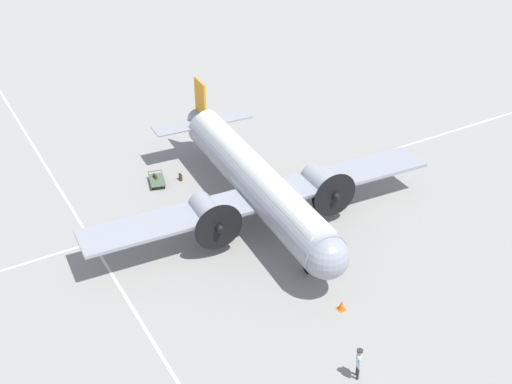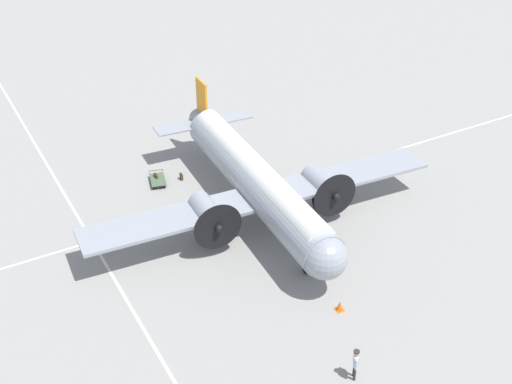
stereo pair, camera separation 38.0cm
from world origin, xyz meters
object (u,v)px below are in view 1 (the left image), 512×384
object	(u,v)px
crew_foreground	(359,360)
traffic_cone	(342,305)
baggage_cart	(157,180)
suitcase_near_door	(181,177)
airliner_main	(259,183)
suitcase_upright_spare	(155,178)

from	to	relation	value
crew_foreground	traffic_cone	world-z (taller)	crew_foreground
baggage_cart	crew_foreground	bearing A→B (deg)	18.68
suitcase_near_door	crew_foreground	bearing A→B (deg)	179.07
airliner_main	crew_foreground	xyz separation A→B (m)	(-13.35, 2.67, -1.41)
airliner_main	traffic_cone	distance (m)	9.65
suitcase_upright_spare	baggage_cart	size ratio (longest dim) A/B	0.30
traffic_cone	suitcase_upright_spare	bearing A→B (deg)	11.38
crew_foreground	suitcase_near_door	distance (m)	19.91
traffic_cone	suitcase_near_door	bearing A→B (deg)	6.31
suitcase_upright_spare	traffic_cone	xyz separation A→B (m)	(-16.58, -3.34, -0.01)
baggage_cart	traffic_cone	xyz separation A→B (m)	(-16.27, -3.33, -0.01)
suitcase_near_door	suitcase_upright_spare	distance (m)	1.71
suitcase_near_door	baggage_cart	xyz separation A→B (m)	(0.36, 1.57, 0.03)
airliner_main	suitcase_near_door	xyz separation A→B (m)	(6.54, 2.35, -2.24)
suitcase_near_door	suitcase_upright_spare	size ratio (longest dim) A/B	0.86
crew_foreground	suitcase_near_door	xyz separation A→B (m)	(19.89, -0.32, -0.83)
crew_foreground	traffic_cone	size ratio (longest dim) A/B	2.99
airliner_main	suitcase_near_door	world-z (taller)	airliner_main
airliner_main	crew_foreground	size ratio (longest dim) A/B	13.16
crew_foreground	suitcase_upright_spare	world-z (taller)	crew_foreground
suitcase_near_door	traffic_cone	xyz separation A→B (m)	(-15.91, -1.76, 0.03)
airliner_main	crew_foreground	bearing A→B (deg)	-7.15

